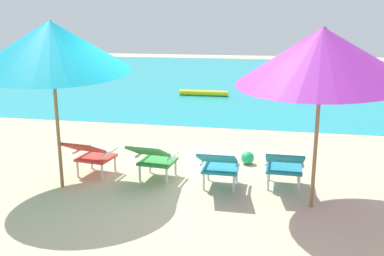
{
  "coord_description": "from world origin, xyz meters",
  "views": [
    {
      "loc": [
        1.31,
        -6.15,
        2.43
      ],
      "look_at": [
        0.0,
        0.34,
        0.75
      ],
      "focal_mm": 40.12,
      "sensor_mm": 36.0,
      "label": 1
    }
  ],
  "objects": [
    {
      "name": "ground_plane",
      "position": [
        0.0,
        4.0,
        0.0
      ],
      "size": [
        40.0,
        40.0,
        0.0
      ],
      "primitive_type": "plane",
      "color": "#CCB78E"
    },
    {
      "name": "ocean_band",
      "position": [
        0.0,
        12.35,
        0.0
      ],
      "size": [
        40.0,
        18.0,
        0.01
      ],
      "primitive_type": "cube",
      "color": "teal",
      "rests_on": "ground_plane"
    },
    {
      "name": "swim_buoy",
      "position": [
        -1.05,
        7.49,
        0.1
      ],
      "size": [
        1.6,
        0.18,
        0.18
      ],
      "primitive_type": "cylinder",
      "rotation": [
        0.0,
        1.57,
        0.0
      ],
      "color": "yellow",
      "rests_on": "ocean_band"
    },
    {
      "name": "lounge_chair_far_left",
      "position": [
        -1.51,
        -0.21,
        0.4
      ],
      "size": [
        0.64,
        0.93,
        0.68
      ],
      "color": "red",
      "rests_on": "ground_plane"
    },
    {
      "name": "lounge_chair_near_left",
      "position": [
        -0.49,
        -0.2,
        0.4
      ],
      "size": [
        0.61,
        0.92,
        0.68
      ],
      "color": "#338E3D",
      "rests_on": "ground_plane"
    },
    {
      "name": "lounge_chair_near_right",
      "position": [
        0.54,
        -0.33,
        0.4
      ],
      "size": [
        0.55,
        0.87,
        0.68
      ],
      "color": "teal",
      "rests_on": "ground_plane"
    },
    {
      "name": "lounge_chair_far_right",
      "position": [
        1.46,
        -0.15,
        0.4
      ],
      "size": [
        0.56,
        0.88,
        0.68
      ],
      "color": "teal",
      "rests_on": "ground_plane"
    },
    {
      "name": "beach_umbrella_left",
      "position": [
        -1.78,
        -0.66,
        2.08
      ],
      "size": [
        2.96,
        2.99,
        2.53
      ],
      "color": "olive",
      "rests_on": "ground_plane"
    },
    {
      "name": "beach_umbrella_right",
      "position": [
        1.82,
        -0.65,
        2.01
      ],
      "size": [
        2.96,
        2.98,
        2.44
      ],
      "color": "olive",
      "rests_on": "ground_plane"
    },
    {
      "name": "beach_ball",
      "position": [
        0.86,
        0.93,
        0.11
      ],
      "size": [
        0.22,
        0.22,
        0.22
      ],
      "primitive_type": "sphere",
      "color": "#1E9E60",
      "rests_on": "ground_plane"
    }
  ]
}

